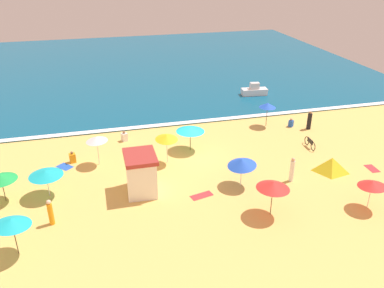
{
  "coord_description": "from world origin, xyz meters",
  "views": [
    {
      "loc": [
        -6.92,
        -26.76,
        14.36
      ],
      "look_at": [
        0.03,
        0.29,
        0.8
      ],
      "focal_mm": 36.91,
      "sensor_mm": 36.0,
      "label": 1
    }
  ],
  "objects_px": {
    "beach_umbrella_0": "(97,139)",
    "beachgoer_0": "(292,170)",
    "lifeguard_cabana": "(141,173)",
    "beach_umbrella_1": "(273,185)",
    "beachgoer_1": "(50,212)",
    "beachgoer_2": "(73,158)",
    "beachgoer_3": "(291,123)",
    "beachgoer_4": "(309,121)",
    "beach_tent": "(331,165)",
    "beach_umbrella_7": "(0,177)",
    "beach_umbrella_9": "(167,137)",
    "beach_umbrella_5": "(268,105)",
    "beachgoer_5": "(124,137)",
    "beach_umbrella_4": "(190,129)",
    "beach_umbrella_3": "(11,222)",
    "parked_bicycle": "(310,143)",
    "small_boat_0": "(254,91)",
    "beach_umbrella_8": "(46,173)",
    "beach_umbrella_2": "(242,162)",
    "beach_umbrella_6": "(372,184)"
  },
  "relations": [
    {
      "from": "beachgoer_4",
      "to": "beach_tent",
      "type": "bearing_deg",
      "value": -108.0
    },
    {
      "from": "beachgoer_0",
      "to": "beachgoer_1",
      "type": "height_order",
      "value": "beachgoer_0"
    },
    {
      "from": "beach_umbrella_0",
      "to": "beach_umbrella_9",
      "type": "bearing_deg",
      "value": -11.68
    },
    {
      "from": "beach_umbrella_5",
      "to": "beachgoer_3",
      "type": "distance_m",
      "value": 2.8
    },
    {
      "from": "beach_umbrella_9",
      "to": "beachgoer_5",
      "type": "height_order",
      "value": "beach_umbrella_9"
    },
    {
      "from": "beachgoer_5",
      "to": "small_boat_0",
      "type": "relative_size",
      "value": 0.32
    },
    {
      "from": "beachgoer_3",
      "to": "beachgoer_5",
      "type": "xyz_separation_m",
      "value": [
        -15.08,
        0.71,
        0.03
      ]
    },
    {
      "from": "beach_umbrella_2",
      "to": "beach_umbrella_6",
      "type": "relative_size",
      "value": 1.09
    },
    {
      "from": "beachgoer_0",
      "to": "beachgoer_4",
      "type": "relative_size",
      "value": 1.07
    },
    {
      "from": "small_boat_0",
      "to": "beach_umbrella_8",
      "type": "bearing_deg",
      "value": -143.3
    },
    {
      "from": "lifeguard_cabana",
      "to": "beach_umbrella_1",
      "type": "relative_size",
      "value": 1.03
    },
    {
      "from": "beach_umbrella_7",
      "to": "beach_tent",
      "type": "distance_m",
      "value": 22.34
    },
    {
      "from": "beach_umbrella_3",
      "to": "parked_bicycle",
      "type": "distance_m",
      "value": 22.79
    },
    {
      "from": "beachgoer_5",
      "to": "beachgoer_1",
      "type": "bearing_deg",
      "value": -116.76
    },
    {
      "from": "beach_umbrella_8",
      "to": "beachgoer_2",
      "type": "xyz_separation_m",
      "value": [
        1.42,
        4.37,
        -1.3
      ]
    },
    {
      "from": "beachgoer_2",
      "to": "beachgoer_4",
      "type": "distance_m",
      "value": 20.6
    },
    {
      "from": "beach_umbrella_2",
      "to": "beachgoer_0",
      "type": "height_order",
      "value": "beach_umbrella_2"
    },
    {
      "from": "beach_umbrella_0",
      "to": "beachgoer_1",
      "type": "xyz_separation_m",
      "value": [
        -2.99,
        -6.74,
        -1.29
      ]
    },
    {
      "from": "beach_umbrella_4",
      "to": "beachgoer_2",
      "type": "height_order",
      "value": "beach_umbrella_4"
    },
    {
      "from": "beach_umbrella_0",
      "to": "beachgoer_4",
      "type": "xyz_separation_m",
      "value": [
        18.63,
        2.07,
        -1.32
      ]
    },
    {
      "from": "beach_umbrella_0",
      "to": "beach_umbrella_5",
      "type": "bearing_deg",
      "value": 13.61
    },
    {
      "from": "beach_umbrella_4",
      "to": "beach_umbrella_5",
      "type": "distance_m",
      "value": 8.5
    },
    {
      "from": "beachgoer_4",
      "to": "beach_umbrella_4",
      "type": "bearing_deg",
      "value": -173.0
    },
    {
      "from": "beach_umbrella_1",
      "to": "beach_umbrella_4",
      "type": "distance_m",
      "value": 10.03
    },
    {
      "from": "beachgoer_0",
      "to": "beachgoer_4",
      "type": "distance_m",
      "value": 9.75
    },
    {
      "from": "beach_umbrella_0",
      "to": "beachgoer_0",
      "type": "height_order",
      "value": "beach_umbrella_0"
    },
    {
      "from": "beach_umbrella_9",
      "to": "beachgoer_0",
      "type": "xyz_separation_m",
      "value": [
        7.84,
        -4.75,
        -1.26
      ]
    },
    {
      "from": "beach_umbrella_1",
      "to": "beachgoer_1",
      "type": "relative_size",
      "value": 1.6
    },
    {
      "from": "beach_umbrella_2",
      "to": "beach_umbrella_5",
      "type": "relative_size",
      "value": 1.16
    },
    {
      "from": "beach_tent",
      "to": "beachgoer_4",
      "type": "xyz_separation_m",
      "value": [
        2.43,
        7.48,
        0.19
      ]
    },
    {
      "from": "beach_umbrella_5",
      "to": "beach_umbrella_6",
      "type": "distance_m",
      "value": 13.61
    },
    {
      "from": "beachgoer_4",
      "to": "parked_bicycle",
      "type": "bearing_deg",
      "value": -117.94
    },
    {
      "from": "beach_tent",
      "to": "beach_umbrella_9",
      "type": "bearing_deg",
      "value": 158.61
    },
    {
      "from": "beachgoer_2",
      "to": "beachgoer_4",
      "type": "xyz_separation_m",
      "value": [
        20.56,
        1.23,
        0.4
      ]
    },
    {
      "from": "beach_umbrella_5",
      "to": "small_boat_0",
      "type": "height_order",
      "value": "beach_umbrella_5"
    },
    {
      "from": "beach_umbrella_0",
      "to": "beachgoer_4",
      "type": "relative_size",
      "value": 1.38
    },
    {
      "from": "beach_umbrella_9",
      "to": "beachgoer_0",
      "type": "distance_m",
      "value": 9.26
    },
    {
      "from": "beachgoer_3",
      "to": "beachgoer_5",
      "type": "height_order",
      "value": "beachgoer_5"
    },
    {
      "from": "beach_umbrella_5",
      "to": "small_boat_0",
      "type": "bearing_deg",
      "value": 74.81
    },
    {
      "from": "beach_umbrella_4",
      "to": "beach_umbrella_6",
      "type": "relative_size",
      "value": 1.05
    },
    {
      "from": "beach_umbrella_9",
      "to": "beachgoer_5",
      "type": "bearing_deg",
      "value": 120.32
    },
    {
      "from": "beachgoer_3",
      "to": "beachgoer_0",
      "type": "bearing_deg",
      "value": -117.09
    },
    {
      "from": "beach_tent",
      "to": "beachgoer_1",
      "type": "height_order",
      "value": "beachgoer_1"
    },
    {
      "from": "beach_umbrella_0",
      "to": "beachgoer_0",
      "type": "distance_m",
      "value": 14.15
    },
    {
      "from": "beach_umbrella_5",
      "to": "beach_umbrella_3",
      "type": "bearing_deg",
      "value": -147.33
    },
    {
      "from": "beachgoer_4",
      "to": "beachgoer_1",
      "type": "bearing_deg",
      "value": -157.85
    },
    {
      "from": "beachgoer_2",
      "to": "beachgoer_3",
      "type": "xyz_separation_m",
      "value": [
        19.27,
        2.14,
        -0.03
      ]
    },
    {
      "from": "beachgoer_0",
      "to": "beach_umbrella_5",
      "type": "bearing_deg",
      "value": 76.14
    },
    {
      "from": "beachgoer_5",
      "to": "beach_umbrella_1",
      "type": "bearing_deg",
      "value": -59.15
    },
    {
      "from": "lifeguard_cabana",
      "to": "beachgoer_2",
      "type": "bearing_deg",
      "value": 130.2
    }
  ]
}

